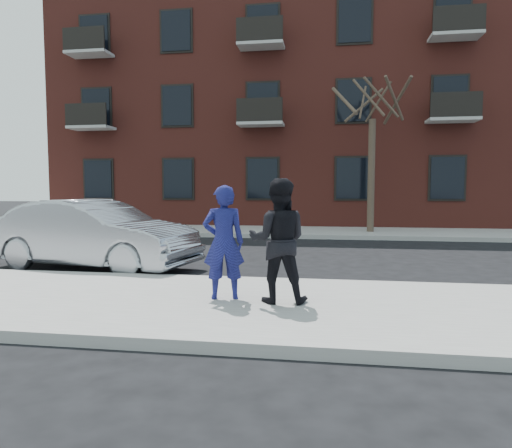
% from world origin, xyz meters
% --- Properties ---
extents(ground, '(100.00, 100.00, 0.00)m').
position_xyz_m(ground, '(0.00, 0.00, 0.00)').
color(ground, black).
rests_on(ground, ground).
extents(near_sidewalk, '(50.00, 3.50, 0.15)m').
position_xyz_m(near_sidewalk, '(0.00, -0.25, 0.07)').
color(near_sidewalk, gray).
rests_on(near_sidewalk, ground).
extents(near_curb, '(50.00, 0.10, 0.15)m').
position_xyz_m(near_curb, '(0.00, 1.55, 0.07)').
color(near_curb, '#999691').
rests_on(near_curb, ground).
extents(far_sidewalk, '(50.00, 3.50, 0.15)m').
position_xyz_m(far_sidewalk, '(0.00, 11.25, 0.07)').
color(far_sidewalk, gray).
rests_on(far_sidewalk, ground).
extents(far_curb, '(50.00, 0.10, 0.15)m').
position_xyz_m(far_curb, '(0.00, 9.45, 0.07)').
color(far_curb, '#999691').
rests_on(far_curb, ground).
extents(apartment_building, '(24.30, 10.30, 12.30)m').
position_xyz_m(apartment_building, '(2.00, 18.00, 6.16)').
color(apartment_building, maroon).
rests_on(apartment_building, ground).
extents(street_tree, '(3.60, 3.60, 6.80)m').
position_xyz_m(street_tree, '(4.50, 11.00, 5.52)').
color(street_tree, '#3E3124').
rests_on(street_tree, far_sidewalk).
extents(silver_sedan, '(4.91, 2.51, 1.54)m').
position_xyz_m(silver_sedan, '(-2.23, 2.71, 0.77)').
color(silver_sedan, '#999BA3').
rests_on(silver_sedan, ground).
extents(man_hoodie, '(0.70, 0.55, 1.69)m').
position_xyz_m(man_hoodie, '(1.35, -0.09, 1.00)').
color(man_hoodie, navy).
rests_on(man_hoodie, near_sidewalk).
extents(man_peacoat, '(0.90, 0.72, 1.79)m').
position_xyz_m(man_peacoat, '(2.17, -0.17, 1.04)').
color(man_peacoat, black).
rests_on(man_peacoat, near_sidewalk).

